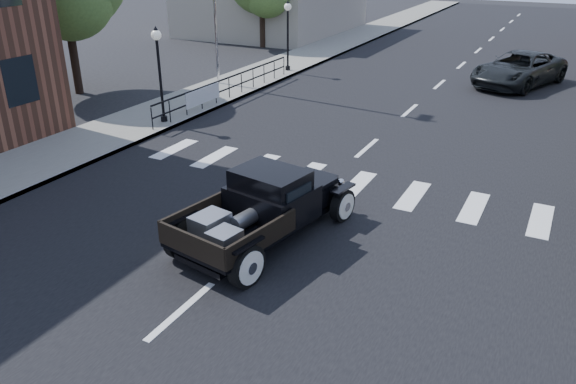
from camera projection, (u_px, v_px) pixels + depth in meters
The scene contains 10 objects.
ground at pixel (262, 241), 12.87m from camera, with size 120.00×120.00×0.00m, color black.
road at pixel (429, 94), 25.00m from camera, with size 14.00×80.00×0.02m, color black.
road_markings at pixel (394, 124), 20.96m from camera, with size 12.00×60.00×0.06m, color silver, non-canonical shape.
sidewalk_left at pixel (263, 73), 28.53m from camera, with size 3.00×80.00×0.15m, color gray.
railing at pixel (229, 86), 23.75m from camera, with size 0.08×10.00×1.00m, color black, non-canonical shape.
banner at pixel (203, 102), 22.18m from camera, with size 0.04×2.20×0.60m, color silver, non-canonical shape.
lamp_post_b at pixel (160, 75), 20.14m from camera, with size 0.36×0.36×3.42m, color black, non-canonical shape.
lamp_post_c at pixel (288, 36), 28.23m from camera, with size 0.36×0.36×3.42m, color black, non-canonical shape.
hotrod_pickup at pixel (265, 207), 12.59m from camera, with size 2.27×4.86×1.68m, color black, non-canonical shape.
second_car at pixel (519, 69), 26.17m from camera, with size 2.54×5.52×1.53m, color black.
Camera 1 is at (5.71, -9.72, 6.33)m, focal length 35.00 mm.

